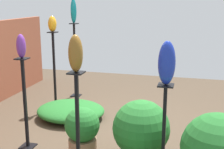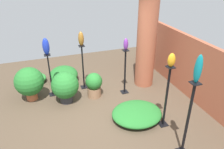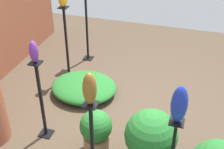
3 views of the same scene
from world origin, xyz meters
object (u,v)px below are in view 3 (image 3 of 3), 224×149
object	(u,v)px
potted_plant_front_left	(96,131)
pedestal_amber	(67,47)
pedestal_violet	(42,104)
art_vase_cobalt	(179,105)
pedestal_teal	(87,28)
art_vase_bronze	(90,89)
potted_plant_back_center	(151,136)
art_vase_violet	(34,52)

from	to	relation	value
potted_plant_front_left	pedestal_amber	bearing A→B (deg)	34.89
pedestal_violet	art_vase_cobalt	size ratio (longest dim) A/B	2.89
pedestal_teal	art_vase_cobalt	bearing A→B (deg)	-143.82
art_vase_cobalt	pedestal_violet	bearing A→B (deg)	74.31
art_vase_bronze	potted_plant_front_left	bearing A→B (deg)	16.00
pedestal_violet	pedestal_teal	world-z (taller)	pedestal_teal
art_vase_bronze	potted_plant_back_center	world-z (taller)	art_vase_bronze
art_vase_cobalt	potted_plant_back_center	xyz separation A→B (m)	(0.47, 0.32, -0.96)
potted_plant_back_center	potted_plant_front_left	xyz separation A→B (m)	(-0.01, 0.77, -0.10)
pedestal_amber	art_vase_bronze	size ratio (longest dim) A/B	3.73
pedestal_violet	art_vase_cobalt	distance (m)	2.19
pedestal_amber	art_vase_violet	xyz separation A→B (m)	(-1.59, -0.31, 0.77)
pedestal_teal	art_vase_bronze	distance (m)	3.41
pedestal_teal	art_vase_violet	world-z (taller)	art_vase_violet
art_vase_cobalt	art_vase_violet	bearing A→B (deg)	74.31
pedestal_violet	potted_plant_back_center	distance (m)	1.64
art_vase_cobalt	potted_plant_back_center	bearing A→B (deg)	34.13
pedestal_teal	art_vase_bronze	world-z (taller)	art_vase_bronze
pedestal_amber	pedestal_teal	xyz separation A→B (m)	(0.84, -0.08, 0.05)
pedestal_teal	potted_plant_front_left	size ratio (longest dim) A/B	2.25
pedestal_violet	art_vase_bronze	world-z (taller)	art_vase_bronze
potted_plant_back_center	pedestal_violet	bearing A→B (deg)	87.22
pedestal_violet	art_vase_violet	xyz separation A→B (m)	(-0.00, 0.00, 0.85)
art_vase_bronze	pedestal_violet	bearing A→B (deg)	57.56
pedestal_violet	pedestal_teal	xyz separation A→B (m)	(2.43, 0.23, 0.13)
art_vase_bronze	art_vase_violet	size ratio (longest dim) A/B	1.23
art_vase_bronze	art_vase_violet	world-z (taller)	art_vase_bronze
pedestal_amber	art_vase_bronze	distance (m)	2.73
art_vase_cobalt	art_vase_violet	distance (m)	2.03
art_vase_bronze	art_vase_violet	bearing A→B (deg)	57.56
pedestal_violet	pedestal_amber	world-z (taller)	pedestal_amber
art_vase_bronze	potted_plant_back_center	size ratio (longest dim) A/B	0.46
pedestal_violet	potted_plant_front_left	size ratio (longest dim) A/B	1.85
pedestal_violet	potted_plant_front_left	xyz separation A→B (m)	(-0.09, -0.86, -0.22)
pedestal_teal	pedestal_amber	bearing A→B (deg)	174.48
art_vase_violet	potted_plant_back_center	distance (m)	1.90
art_vase_bronze	pedestal_teal	bearing A→B (deg)	22.11
art_vase_cobalt	art_vase_violet	xyz separation A→B (m)	(0.55, 1.95, 0.02)
pedestal_amber	potted_plant_back_center	size ratio (longest dim) A/B	1.72
potted_plant_back_center	pedestal_amber	bearing A→B (deg)	49.30
art_vase_bronze	potted_plant_front_left	world-z (taller)	art_vase_bronze
art_vase_bronze	potted_plant_back_center	bearing A→B (deg)	-46.70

